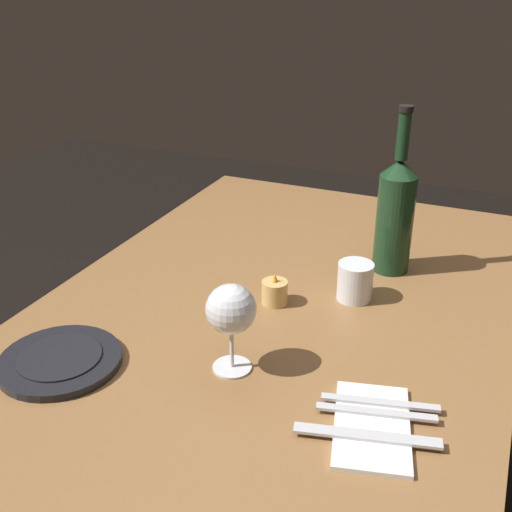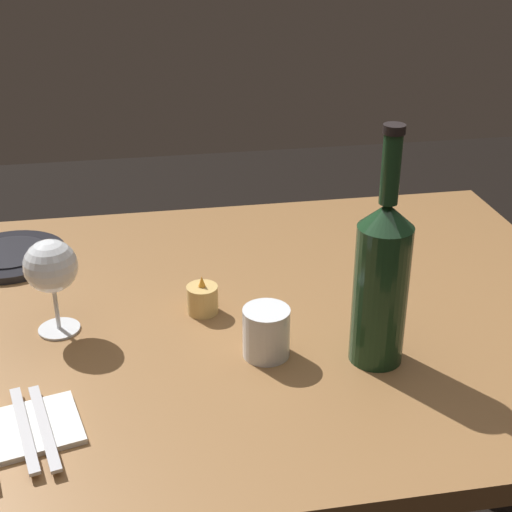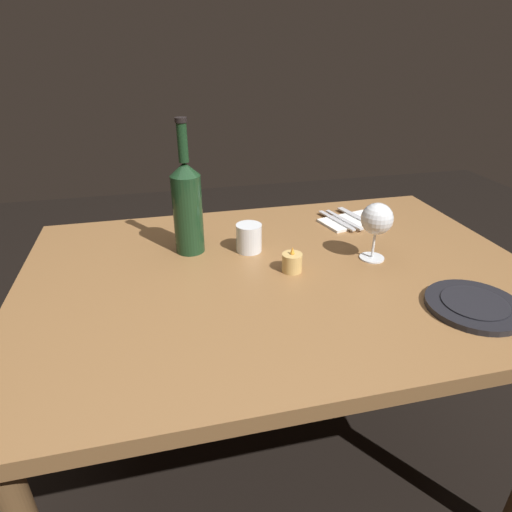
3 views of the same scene
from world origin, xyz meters
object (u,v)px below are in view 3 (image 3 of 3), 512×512
object	(u,v)px
dinner_plate	(474,305)
folded_napkin	(351,221)
votive_candle	(292,263)
fork_inner	(344,220)
water_tumbler	(249,239)
table_knife	(359,218)
fork_outer	(336,220)
wine_bottle	(187,205)
wine_glass_left	(377,220)

from	to	relation	value
dinner_plate	folded_napkin	xyz separation A→B (m)	(-0.05, 0.52, -0.00)
votive_candle	fork_inner	xyz separation A→B (m)	(0.26, 0.27, -0.01)
water_tumbler	table_knife	size ratio (longest dim) A/B	0.37
folded_napkin	fork_outer	distance (m)	0.05
fork_inner	fork_outer	distance (m)	0.02
fork_inner	table_knife	size ratio (longest dim) A/B	0.85
fork_outer	table_knife	distance (m)	0.08
votive_candle	table_knife	bearing A→B (deg)	40.46
water_tumbler	folded_napkin	size ratio (longest dim) A/B	0.37
wine_bottle	water_tumbler	world-z (taller)	wine_bottle
folded_napkin	table_knife	bearing A→B (deg)	0.00
wine_glass_left	wine_bottle	distance (m)	0.50
water_tumbler	wine_bottle	bearing A→B (deg)	166.79
wine_bottle	table_knife	bearing A→B (deg)	9.29
water_tumbler	votive_candle	xyz separation A→B (m)	(0.08, -0.14, -0.01)
wine_glass_left	folded_napkin	distance (m)	0.28
folded_napkin	dinner_plate	bearing A→B (deg)	-84.18
water_tumbler	votive_candle	size ratio (longest dim) A/B	1.16
wine_bottle	table_knife	size ratio (longest dim) A/B	1.73
wine_bottle	dinner_plate	distance (m)	0.73
wine_glass_left	table_knife	xyz separation A→B (m)	(0.08, 0.25, -0.10)
folded_napkin	fork_inner	distance (m)	0.03
dinner_plate	table_knife	xyz separation A→B (m)	(-0.02, 0.52, 0.00)
water_tumbler	dinner_plate	distance (m)	0.58
wine_bottle	fork_inner	size ratio (longest dim) A/B	2.02
wine_glass_left	fork_outer	bearing A→B (deg)	89.33
wine_glass_left	dinner_plate	xyz separation A→B (m)	(0.11, -0.27, -0.10)
fork_inner	folded_napkin	bearing A→B (deg)	0.00
wine_bottle	votive_candle	distance (m)	0.32
wine_glass_left	dinner_plate	bearing A→B (deg)	-68.65
dinner_plate	fork_inner	bearing A→B (deg)	98.51
votive_candle	dinner_plate	size ratio (longest dim) A/B	0.32
fork_inner	fork_outer	bearing A→B (deg)	180.00
water_tumbler	votive_candle	distance (m)	0.16
fork_inner	wine_bottle	bearing A→B (deg)	-169.71
folded_napkin	fork_outer	bearing A→B (deg)	180.00
votive_candle	folded_napkin	bearing A→B (deg)	43.31
fork_outer	votive_candle	bearing A→B (deg)	-131.18
wine_bottle	table_knife	distance (m)	0.58
fork_outer	wine_glass_left	bearing A→B (deg)	-90.67
wine_glass_left	votive_candle	size ratio (longest dim) A/B	2.34
votive_candle	folded_napkin	size ratio (longest dim) A/B	0.32
water_tumbler	fork_outer	size ratio (longest dim) A/B	0.44
wine_bottle	votive_candle	size ratio (longest dim) A/B	5.38
wine_glass_left	table_knife	bearing A→B (deg)	71.79
wine_glass_left	fork_outer	xyz separation A→B (m)	(0.00, 0.25, -0.10)
wine_bottle	folded_napkin	size ratio (longest dim) A/B	1.71
fork_outer	wine_bottle	bearing A→B (deg)	-169.18
wine_bottle	fork_inner	world-z (taller)	wine_bottle
wine_glass_left	table_knife	world-z (taller)	wine_glass_left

